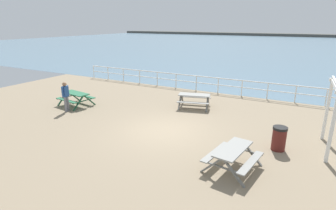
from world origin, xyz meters
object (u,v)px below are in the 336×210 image
at_px(picnic_table_mid_centre, 233,153).
at_px(litter_bin, 279,138).
at_px(picnic_table_near_left, 194,98).
at_px(visitor, 66,95).
at_px(picnic_table_near_right, 76,96).

xyz_separation_m(picnic_table_mid_centre, litter_bin, (1.19, 2.26, -0.10)).
distance_m(picnic_table_near_left, visitor, 7.20).
bearing_deg(visitor, litter_bin, -7.93).
xyz_separation_m(picnic_table_near_left, picnic_table_mid_centre, (3.82, -5.76, 0.00)).
bearing_deg(picnic_table_near_right, picnic_table_mid_centre, -6.62).
xyz_separation_m(visitor, litter_bin, (10.96, 0.52, -0.47)).
bearing_deg(litter_bin, picnic_table_mid_centre, -117.80).
relative_size(picnic_table_near_left, litter_bin, 2.24).
distance_m(picnic_table_mid_centre, visitor, 9.93).
relative_size(visitor, litter_bin, 1.75).
bearing_deg(picnic_table_near_left, picnic_table_mid_centre, -71.68).
relative_size(picnic_table_near_left, picnic_table_mid_centre, 1.07).
relative_size(picnic_table_near_left, picnic_table_near_right, 1.06).
bearing_deg(picnic_table_mid_centre, litter_bin, -19.46).
relative_size(picnic_table_mid_centre, litter_bin, 2.10).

